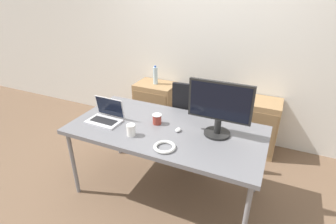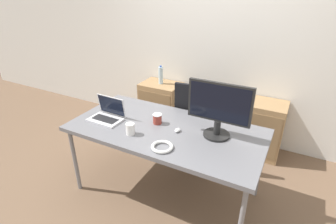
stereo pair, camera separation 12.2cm
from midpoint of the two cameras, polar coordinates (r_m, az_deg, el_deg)
name	(u,v)px [view 2 (the right image)]	position (r m, az deg, el deg)	size (l,w,h in m)	color
ground_plane	(166,191)	(2.91, 0.82, -16.83)	(14.00, 14.00, 0.00)	brown
wall_back	(218,43)	(3.53, 11.88, 14.47)	(10.00, 0.05, 2.60)	silver
desk	(166,132)	(2.48, 0.93, -4.49)	(1.81, 0.90, 0.77)	slate
office_chair	(197,132)	(3.19, 7.49, -4.29)	(0.56, 0.58, 1.04)	#232326
cabinet_left	(161,106)	(3.88, -0.61, 1.29)	(0.55, 0.41, 0.71)	#99754C
cabinet_right	(259,128)	(3.51, 20.22, -3.34)	(0.55, 0.41, 0.71)	#99754C
water_bottle	(161,75)	(3.70, -0.63, 7.99)	(0.06, 0.06, 0.26)	silver
laptop_center	(107,115)	(2.65, -11.79, -0.63)	(0.33, 0.24, 0.22)	silver
monitor	(219,109)	(2.27, 12.52, 0.63)	(0.55, 0.24, 0.50)	black
mouse	(178,130)	(2.39, 3.55, -3.98)	(0.05, 0.07, 0.03)	silver
coffee_cup_white	(130,129)	(2.35, -6.73, -3.73)	(0.08, 0.08, 0.11)	white
coffee_cup_brown	(157,119)	(2.51, -0.95, -1.51)	(0.09, 0.09, 0.10)	maroon
cable_coil	(162,147)	(2.17, 0.34, -7.61)	(0.18, 0.18, 0.03)	white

